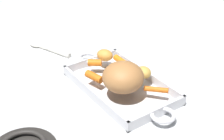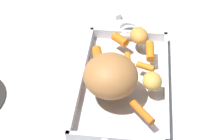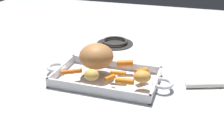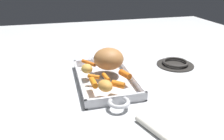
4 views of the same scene
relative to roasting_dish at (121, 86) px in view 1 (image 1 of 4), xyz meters
The scene contains 12 objects.
ground_plane 0.01m from the roasting_dish, ahead, with size 2.38×2.38×0.00m, color silver.
roasting_dish is the anchor object (origin of this frame).
pork_roast 0.09m from the roasting_dish, 29.38° to the right, with size 0.12×0.12×0.09m, color #B07440.
baby_carrot_center_right 0.11m from the roasting_dish, 143.79° to the left, with size 0.02×0.02×0.06m, color orange.
baby_carrot_northeast 0.09m from the roasting_dish, 125.12° to the right, with size 0.02×0.02×0.06m, color orange.
baby_carrot_southwest 0.12m from the roasting_dish, behind, with size 0.02×0.02×0.04m, color orange.
baby_carrot_northwest 0.12m from the roasting_dish, 23.02° to the left, with size 0.02×0.02×0.07m, color orange.
baby_carrot_short 0.07m from the roasting_dish, 119.44° to the left, with size 0.02×0.02×0.04m, color orange.
baby_carrot_long 0.05m from the roasting_dish, behind, with size 0.01×0.01×0.05m, color orange.
potato_whole 0.08m from the roasting_dish, 67.17° to the left, with size 0.04×0.05×0.04m, color gold.
potato_golden_small 0.14m from the roasting_dish, 167.48° to the left, with size 0.06×0.05×0.04m, color gold.
serving_spoon 0.38m from the roasting_dish, 168.59° to the right, with size 0.19×0.10×0.02m.
Camera 1 is at (0.71, -0.53, 0.60)m, focal length 54.98 mm.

